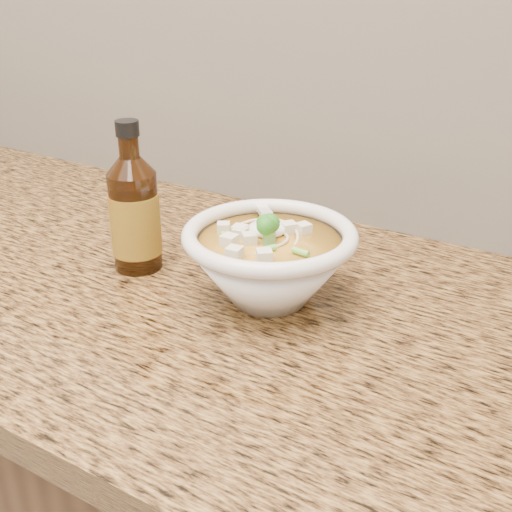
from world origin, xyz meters
The scene contains 4 objects.
cabinet centered at (0.00, 1.68, 0.43)m, with size 4.00×0.65×0.86m, color black.
counter_slab centered at (0.00, 1.68, 0.88)m, with size 4.00×0.68×0.04m, color olive.
soup_bowl centered at (0.17, 1.68, 0.95)m, with size 0.22×0.23×0.12m.
hot_sauce_bottle centered at (-0.03, 1.67, 0.98)m, with size 0.09×0.09×0.21m.
Camera 1 is at (0.54, 1.05, 1.31)m, focal length 45.00 mm.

